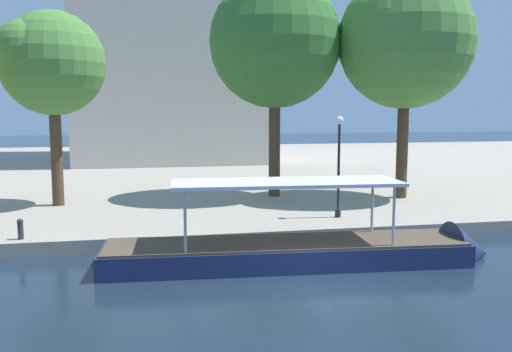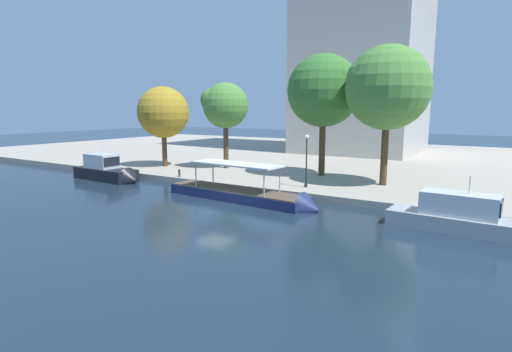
# 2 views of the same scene
# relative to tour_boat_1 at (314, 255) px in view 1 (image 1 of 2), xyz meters

# --- Properties ---
(ground_plane) EXTENTS (220.00, 220.00, 0.00)m
(ground_plane) POSITION_rel_tour_boat_1_xyz_m (-0.55, -3.40, -0.31)
(ground_plane) COLOR #192838
(dock_promenade) EXTENTS (120.00, 55.00, 0.55)m
(dock_promenade) POSITION_rel_tour_boat_1_xyz_m (-0.55, 30.37, -0.04)
(dock_promenade) COLOR #A39989
(dock_promenade) RESTS_ON ground_plane
(tour_boat_1) EXTENTS (14.00, 3.53, 3.99)m
(tour_boat_1) POSITION_rel_tour_boat_1_xyz_m (0.00, 0.00, 0.00)
(tour_boat_1) COLOR navy
(tour_boat_1) RESTS_ON ground_plane
(mooring_bollard_2) EXTENTS (0.24, 0.24, 0.79)m
(mooring_bollard_2) POSITION_rel_tour_boat_1_xyz_m (-10.41, 3.52, 0.67)
(mooring_bollard_2) COLOR #2D2D33
(mooring_bollard_2) RESTS_ON dock_promenade
(lamp_post) EXTENTS (0.36, 0.36, 4.56)m
(lamp_post) POSITION_rel_tour_boat_1_xyz_m (2.77, 5.21, 2.87)
(lamp_post) COLOR black
(lamp_post) RESTS_ON dock_promenade
(tree_0) EXTENTS (5.18, 5.18, 9.73)m
(tree_0) POSITION_rel_tour_boat_1_xyz_m (-10.26, 10.93, 7.39)
(tree_0) COLOR #4C3823
(tree_0) RESTS_ON dock_promenade
(tree_1) EXTENTS (7.30, 7.30, 12.19)m
(tree_1) POSITION_rel_tour_boat_1_xyz_m (7.92, 9.64, 8.85)
(tree_1) COLOR #4C3823
(tree_1) RESTS_ON dock_promenade
(tree_3) EXTENTS (7.23, 7.23, 12.15)m
(tree_3) POSITION_rel_tour_boat_1_xyz_m (1.47, 11.70, 8.86)
(tree_3) COLOR #4C3823
(tree_3) RESTS_ON dock_promenade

